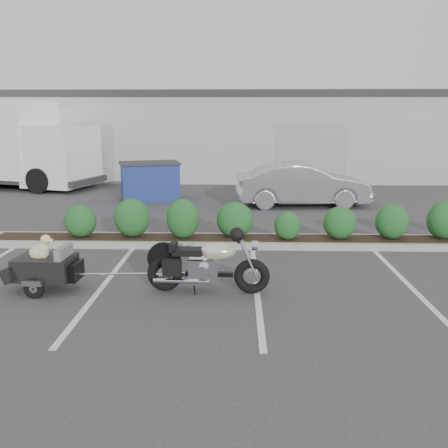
{
  "coord_description": "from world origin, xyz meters",
  "views": [
    {
      "loc": [
        0.86,
        -8.46,
        2.93
      ],
      "look_at": [
        0.58,
        1.04,
        0.75
      ],
      "focal_mm": 38.0,
      "sensor_mm": 36.0,
      "label": 1
    }
  ],
  "objects_px": {
    "sedan": "(302,185)",
    "pet_trailer": "(45,266)",
    "motorcycle": "(207,265)",
    "delivery_truck": "(9,147)",
    "dumpster": "(150,181)"
  },
  "relations": [
    {
      "from": "motorcycle",
      "to": "delivery_truck",
      "type": "distance_m",
      "value": 15.12
    },
    {
      "from": "motorcycle",
      "to": "dumpster",
      "type": "height_order",
      "value": "dumpster"
    },
    {
      "from": "dumpster",
      "to": "delivery_truck",
      "type": "bearing_deg",
      "value": 137.68
    },
    {
      "from": "dumpster",
      "to": "delivery_truck",
      "type": "height_order",
      "value": "delivery_truck"
    },
    {
      "from": "motorcycle",
      "to": "delivery_truck",
      "type": "bearing_deg",
      "value": 130.03
    },
    {
      "from": "delivery_truck",
      "to": "pet_trailer",
      "type": "bearing_deg",
      "value": -46.5
    },
    {
      "from": "pet_trailer",
      "to": "delivery_truck",
      "type": "xyz_separation_m",
      "value": [
        -6.27,
        12.03,
        1.25
      ]
    },
    {
      "from": "pet_trailer",
      "to": "dumpster",
      "type": "bearing_deg",
      "value": 92.01
    },
    {
      "from": "motorcycle",
      "to": "pet_trailer",
      "type": "distance_m",
      "value": 2.78
    },
    {
      "from": "pet_trailer",
      "to": "delivery_truck",
      "type": "bearing_deg",
      "value": 120.66
    },
    {
      "from": "motorcycle",
      "to": "pet_trailer",
      "type": "relative_size",
      "value": 1.25
    },
    {
      "from": "sedan",
      "to": "dumpster",
      "type": "height_order",
      "value": "sedan"
    },
    {
      "from": "motorcycle",
      "to": "dumpster",
      "type": "xyz_separation_m",
      "value": [
        -2.6,
        8.96,
        0.2
      ]
    },
    {
      "from": "pet_trailer",
      "to": "delivery_truck",
      "type": "distance_m",
      "value": 13.62
    },
    {
      "from": "sedan",
      "to": "pet_trailer",
      "type": "bearing_deg",
      "value": 142.17
    }
  ]
}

